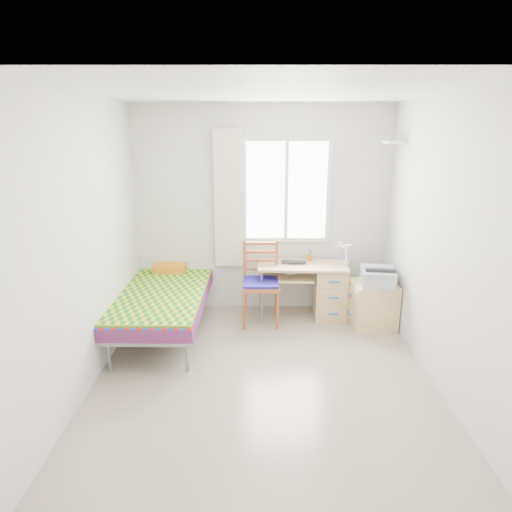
{
  "coord_description": "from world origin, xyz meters",
  "views": [
    {
      "loc": [
        -0.07,
        -3.93,
        2.35
      ],
      "look_at": [
        -0.07,
        0.55,
        1.05
      ],
      "focal_mm": 32.0,
      "sensor_mm": 36.0,
      "label": 1
    }
  ],
  "objects_px": {
    "chair": "(261,278)",
    "cabinet": "(372,305)",
    "bed": "(166,295)",
    "desk": "(325,288)",
    "printer": "(378,276)"
  },
  "relations": [
    {
      "from": "desk",
      "to": "printer",
      "type": "relative_size",
      "value": 2.32
    },
    {
      "from": "chair",
      "to": "printer",
      "type": "distance_m",
      "value": 1.36
    },
    {
      "from": "chair",
      "to": "printer",
      "type": "relative_size",
      "value": 2.1
    },
    {
      "from": "desk",
      "to": "chair",
      "type": "distance_m",
      "value": 0.83
    },
    {
      "from": "chair",
      "to": "cabinet",
      "type": "relative_size",
      "value": 1.8
    },
    {
      "from": "bed",
      "to": "chair",
      "type": "height_order",
      "value": "chair"
    },
    {
      "from": "printer",
      "to": "bed",
      "type": "bearing_deg",
      "value": -171.31
    },
    {
      "from": "bed",
      "to": "cabinet",
      "type": "bearing_deg",
      "value": 2.2
    },
    {
      "from": "cabinet",
      "to": "printer",
      "type": "height_order",
      "value": "printer"
    },
    {
      "from": "bed",
      "to": "cabinet",
      "type": "xyz_separation_m",
      "value": [
        2.44,
        0.06,
        -0.15
      ]
    },
    {
      "from": "desk",
      "to": "chair",
      "type": "bearing_deg",
      "value": -166.75
    },
    {
      "from": "bed",
      "to": "cabinet",
      "type": "height_order",
      "value": "bed"
    },
    {
      "from": "desk",
      "to": "printer",
      "type": "height_order",
      "value": "printer"
    },
    {
      "from": "bed",
      "to": "desk",
      "type": "xyz_separation_m",
      "value": [
        1.92,
        0.37,
        -0.05
      ]
    },
    {
      "from": "desk",
      "to": "bed",
      "type": "bearing_deg",
      "value": -166.88
    }
  ]
}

